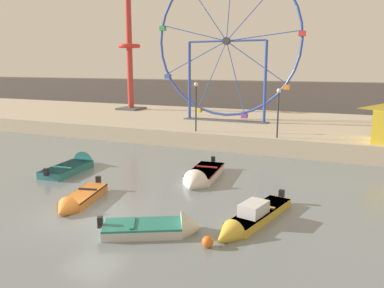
# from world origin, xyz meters

# --- Properties ---
(ground_plane) EXTENTS (240.00, 240.00, 0.00)m
(ground_plane) POSITION_xyz_m (0.00, 0.00, 0.00)
(ground_plane) COLOR slate
(quay_promenade) EXTENTS (110.00, 18.46, 1.34)m
(quay_promenade) POSITION_xyz_m (0.00, 24.10, 0.67)
(quay_promenade) COLOR #B7A88E
(quay_promenade) RESTS_ON ground_plane
(distant_town_skyline) EXTENTS (140.00, 3.00, 4.40)m
(distant_town_skyline) POSITION_xyz_m (0.00, 44.84, 2.20)
(distant_town_skyline) COLOR #564C47
(distant_town_skyline) RESTS_ON ground_plane
(motorboat_mustard_yellow) EXTENTS (2.21, 5.97, 1.22)m
(motorboat_mustard_yellow) POSITION_xyz_m (6.81, 1.72, 0.26)
(motorboat_mustard_yellow) COLOR gold
(motorboat_mustard_yellow) RESTS_ON ground_plane
(motorboat_orange_hull) EXTENTS (2.05, 4.40, 1.07)m
(motorboat_orange_hull) POSITION_xyz_m (-1.40, 0.72, 0.23)
(motorboat_orange_hull) COLOR orange
(motorboat_orange_hull) RESTS_ON ground_plane
(motorboat_teal_painted) EXTENTS (2.08, 4.97, 1.51)m
(motorboat_teal_painted) POSITION_xyz_m (-6.10, 6.12, 0.23)
(motorboat_teal_painted) COLOR teal
(motorboat_teal_painted) RESTS_ON ground_plane
(motorboat_white_red_stripe) EXTENTS (2.13, 5.31, 1.47)m
(motorboat_white_red_stripe) POSITION_xyz_m (2.42, 6.80, 0.25)
(motorboat_white_red_stripe) COLOR silver
(motorboat_white_red_stripe) RESTS_ON ground_plane
(motorboat_pale_grey) EXTENTS (4.12, 3.10, 1.33)m
(motorboat_pale_grey) POSITION_xyz_m (3.85, -0.45, 0.24)
(motorboat_pale_grey) COLOR silver
(motorboat_pale_grey) RESTS_ON ground_plane
(ferris_wheel_blue_frame) EXTENTS (14.29, 1.20, 14.65)m
(ferris_wheel_blue_frame) POSITION_xyz_m (-1.65, 22.59, 8.69)
(ferris_wheel_blue_frame) COLOR #334CA8
(ferris_wheel_blue_frame) RESTS_ON quay_promenade
(drop_tower_red_tower) EXTENTS (2.80, 2.80, 15.84)m
(drop_tower_red_tower) POSITION_xyz_m (-15.67, 27.54, 8.27)
(drop_tower_red_tower) COLOR #BC332D
(drop_tower_red_tower) RESTS_ON quay_promenade
(promenade_lamp_near) EXTENTS (0.32, 0.32, 3.97)m
(promenade_lamp_near) POSITION_xyz_m (-1.73, 15.65, 3.93)
(promenade_lamp_near) COLOR #2D2D33
(promenade_lamp_near) RESTS_ON quay_promenade
(promenade_lamp_far) EXTENTS (0.32, 0.32, 3.65)m
(promenade_lamp_far) POSITION_xyz_m (4.97, 15.45, 3.75)
(promenade_lamp_far) COLOR #2D2D33
(promenade_lamp_far) RESTS_ON quay_promenade
(mooring_buoy_orange) EXTENTS (0.44, 0.44, 0.44)m
(mooring_buoy_orange) POSITION_xyz_m (5.99, -0.87, 0.22)
(mooring_buoy_orange) COLOR orange
(mooring_buoy_orange) RESTS_ON ground_plane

